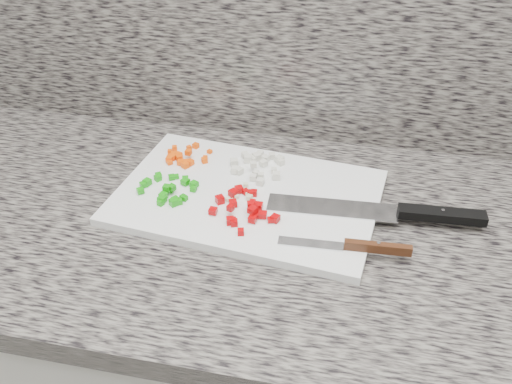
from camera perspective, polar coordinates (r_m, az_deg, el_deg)
countertop at (r=0.98m, az=5.32°, el=-4.31°), size 3.96×0.64×0.04m
cutting_board at (r=1.02m, az=-0.87°, el=-0.49°), size 0.49×0.35×0.02m
carrot_pile at (r=1.11m, az=-7.34°, el=3.46°), size 0.09×0.09×0.02m
onion_pile at (r=1.08m, az=0.13°, el=2.75°), size 0.10×0.11×0.02m
green_pepper_pile at (r=1.03m, az=-8.61°, el=0.30°), size 0.11×0.10×0.02m
red_pepper_pile at (r=0.97m, az=-1.30°, el=-1.63°), size 0.12×0.13×0.02m
garlic_pile at (r=1.01m, az=-1.19°, el=-0.15°), size 0.05×0.06×0.01m
chef_knife at (r=0.99m, az=14.52°, el=-1.98°), size 0.37×0.06×0.02m
paring_knife at (r=0.91m, az=10.42°, el=-5.39°), size 0.21×0.03×0.02m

